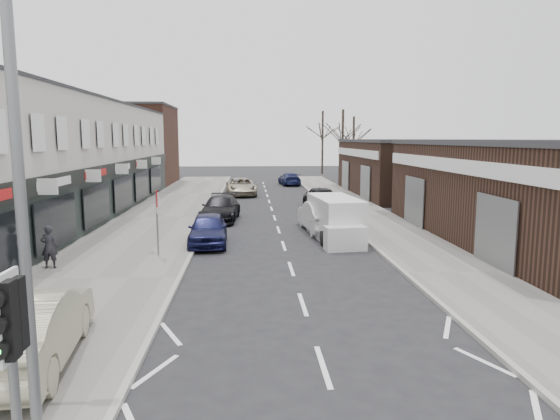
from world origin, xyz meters
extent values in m
plane|color=black|center=(0.00, 0.00, 0.00)|extent=(160.00, 160.00, 0.00)
cube|color=slate|center=(-6.75, 22.00, 0.06)|extent=(5.50, 64.00, 0.12)
cube|color=slate|center=(5.75, 22.00, 0.06)|extent=(3.50, 64.00, 0.12)
cube|color=beige|center=(-13.50, 19.50, 3.55)|extent=(8.00, 41.00, 7.10)
cube|color=#4A2A1F|center=(-13.50, 45.00, 4.00)|extent=(8.00, 10.00, 8.00)
cube|color=#321F17|center=(12.50, 14.00, 2.25)|extent=(10.00, 18.00, 4.50)
cube|color=#321F17|center=(12.50, 34.00, 2.25)|extent=(10.00, 16.00, 4.50)
cylinder|color=slate|center=(-4.40, -2.00, 1.62)|extent=(0.12, 0.12, 3.00)
cube|color=silver|center=(-4.40, -2.00, 2.67)|extent=(0.05, 0.55, 1.10)
cube|color=black|center=(-4.40, -2.12, 2.67)|extent=(0.28, 0.22, 0.95)
sphere|color=#0CE533|center=(-4.40, -2.24, 2.37)|extent=(0.18, 0.18, 0.18)
cube|color=black|center=(-4.40, -1.88, 2.67)|extent=(0.26, 0.20, 0.90)
cylinder|color=slate|center=(-4.70, -0.80, 4.12)|extent=(0.16, 0.16, 8.00)
cylinder|color=slate|center=(-5.20, 12.00, 1.37)|extent=(0.07, 0.07, 2.50)
cube|color=white|center=(-5.15, 12.00, 1.97)|extent=(0.04, 0.45, 0.25)
cube|color=silver|center=(2.59, 15.50, 1.00)|extent=(2.23, 4.55, 2.00)
cube|color=silver|center=(2.59, 12.92, 0.52)|extent=(1.83, 0.93, 1.05)
cylinder|color=black|center=(1.77, 13.96, 0.33)|extent=(0.21, 0.67, 0.67)
cylinder|color=black|center=(3.40, 13.96, 0.33)|extent=(0.21, 0.67, 0.67)
cylinder|color=black|center=(1.77, 17.04, 0.33)|extent=(0.21, 0.67, 0.67)
cylinder|color=black|center=(3.40, 17.04, 0.33)|extent=(0.21, 0.67, 0.67)
imported|color=#9F9B7F|center=(-6.09, 2.24, 0.92)|extent=(2.24, 5.02, 1.60)
imported|color=black|center=(-8.75, 10.20, 0.91)|extent=(0.61, 0.43, 1.57)
imported|color=#14163F|center=(-3.40, 14.46, 0.71)|extent=(1.83, 4.24, 1.43)
imported|color=black|center=(-3.22, 21.22, 0.72)|extent=(2.40, 5.12, 1.45)
imported|color=#A39782|center=(-2.20, 34.40, 0.73)|extent=(2.83, 5.42, 1.46)
imported|color=silver|center=(2.20, 17.40, 0.80)|extent=(2.07, 4.99, 1.61)
imported|color=black|center=(3.38, 26.28, 0.76)|extent=(2.15, 4.60, 1.52)
imported|color=#151B43|center=(2.66, 43.48, 0.65)|extent=(2.25, 4.65, 1.30)
camera|label=1|loc=(-1.53, -7.88, 4.77)|focal=32.00mm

